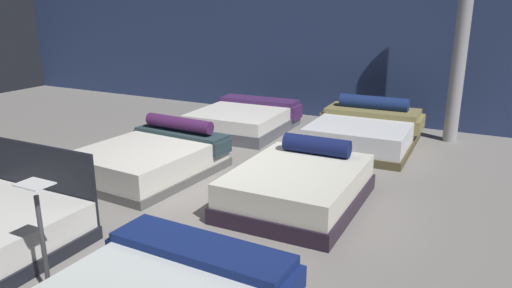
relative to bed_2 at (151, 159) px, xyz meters
The scene contains 8 objects.
ground_plane 1.19m from the bed_2, ahead, with size 18.00×18.00×0.02m, color gray.
showroom_back_wall 4.99m from the bed_2, 75.81° to the left, with size 18.00×0.06×3.50m, color navy.
bed_2 is the anchor object (origin of this frame).
bed_3 2.31m from the bed_2, ahead, with size 1.48×1.97×0.71m.
bed_4 2.77m from the bed_2, 89.77° to the left, with size 1.74×2.04×0.51m.
bed_5 3.70m from the bed_2, 50.58° to the left, with size 1.78×2.13×0.77m.
price_sign 3.00m from the bed_2, 67.09° to the right, with size 0.28×0.24×1.02m.
support_pillar 5.52m from the bed_2, 46.67° to the left, with size 0.24×0.24×3.50m, color #99999E.
Camera 1 is at (3.19, -5.06, 2.41)m, focal length 33.46 mm.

